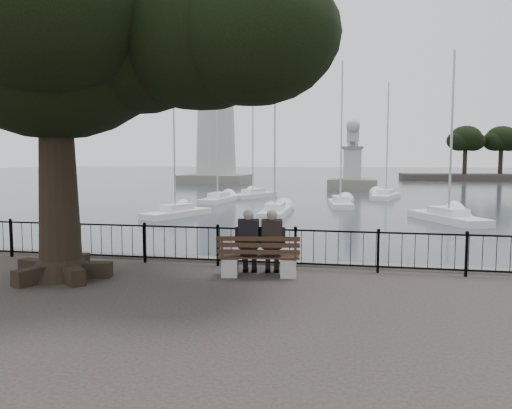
% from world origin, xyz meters
% --- Properties ---
extents(harbor, '(260.00, 260.00, 1.20)m').
position_xyz_m(harbor, '(0.00, 3.00, -0.50)').
color(harbor, '#66635B').
rests_on(harbor, ground).
extents(railing, '(22.06, 0.06, 1.00)m').
position_xyz_m(railing, '(0.00, 2.50, 0.56)').
color(railing, black).
rests_on(railing, ground).
extents(bench, '(1.95, 0.83, 1.00)m').
position_xyz_m(bench, '(0.26, 1.54, 0.35)').
color(bench, '#A4A29B').
rests_on(bench, ground).
extents(person_left, '(0.51, 0.83, 1.58)m').
position_xyz_m(person_left, '(0.01, 1.61, 0.73)').
color(person_left, black).
rests_on(person_left, ground).
extents(person_right, '(0.51, 0.83, 1.58)m').
position_xyz_m(person_right, '(0.54, 1.69, 0.73)').
color(person_right, black).
rests_on(person_right, ground).
extents(tree, '(10.40, 7.26, 8.50)m').
position_xyz_m(tree, '(-3.43, 0.70, 5.59)').
color(tree, black).
rests_on(tree, ground).
extents(lighthouse, '(9.38, 9.38, 28.91)m').
position_xyz_m(lighthouse, '(-18.00, 62.00, 11.11)').
color(lighthouse, '#66635B').
rests_on(lighthouse, ground).
extents(lion_monument, '(5.55, 5.55, 8.30)m').
position_xyz_m(lion_monument, '(2.00, 49.94, 1.06)').
color(lion_monument, '#66635B').
rests_on(lion_monument, ground).
extents(sailboat_a, '(3.38, 5.45, 9.09)m').
position_xyz_m(sailboat_a, '(-8.81, 20.50, -0.72)').
color(sailboat_a, silver).
rests_on(sailboat_a, ground).
extents(sailboat_b, '(1.53, 5.42, 11.62)m').
position_xyz_m(sailboat_b, '(-2.72, 22.44, -0.66)').
color(sailboat_b, silver).
rests_on(sailboat_b, ground).
extents(sailboat_d, '(4.10, 6.25, 10.10)m').
position_xyz_m(sailboat_d, '(7.79, 21.20, -0.71)').
color(sailboat_d, silver).
rests_on(sailboat_d, ground).
extents(sailboat_e, '(2.10, 5.82, 12.64)m').
position_xyz_m(sailboat_e, '(-9.04, 31.28, -0.64)').
color(sailboat_e, silver).
rests_on(sailboat_e, ground).
extents(sailboat_f, '(2.20, 5.68, 11.29)m').
position_xyz_m(sailboat_f, '(1.29, 29.42, -0.67)').
color(sailboat_f, silver).
rests_on(sailboat_f, ground).
extents(sailboat_g, '(3.10, 6.09, 10.83)m').
position_xyz_m(sailboat_g, '(5.20, 38.08, -0.69)').
color(sailboat_g, silver).
rests_on(sailboat_g, ground).
extents(sailboat_h, '(3.86, 5.95, 13.44)m').
position_xyz_m(sailboat_h, '(-7.11, 36.69, -0.62)').
color(sailboat_h, silver).
rests_on(sailboat_h, ground).
extents(far_shore, '(30.00, 8.60, 9.18)m').
position_xyz_m(far_shore, '(25.54, 79.46, 3.00)').
color(far_shore, '#2C2722').
rests_on(far_shore, ground).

